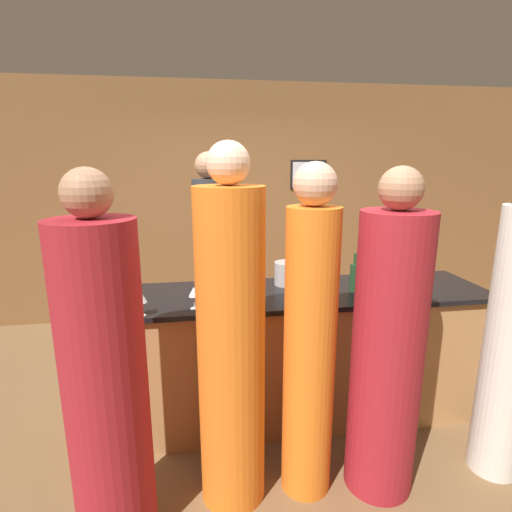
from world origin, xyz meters
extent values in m
plane|color=brown|center=(0.00, 0.00, 0.00)|extent=(14.00, 14.00, 0.00)
cube|color=brown|center=(0.00, 2.16, 1.40)|extent=(8.00, 0.06, 2.80)
cube|color=black|center=(0.74, 2.12, 1.75)|extent=(0.44, 0.02, 0.34)
cube|color=silver|center=(0.74, 2.11, 1.75)|extent=(0.39, 0.00, 0.29)
cube|color=#B27F4C|center=(0.00, 0.00, 0.48)|extent=(2.90, 0.66, 0.96)
cube|color=black|center=(0.00, 0.00, 0.98)|extent=(2.96, 0.72, 0.03)
cylinder|color=#2D2D33|center=(-0.51, 0.78, 0.88)|extent=(0.29, 0.29, 1.76)
sphere|color=#A37556|center=(-0.51, 0.78, 1.88)|extent=(0.23, 0.23, 0.23)
cylinder|color=silver|center=(1.20, -0.74, 0.84)|extent=(0.29, 0.29, 1.68)
cylinder|color=maroon|center=(-1.08, -0.86, 0.84)|extent=(0.40, 0.40, 1.67)
sphere|color=#A37556|center=(-1.08, -0.86, 1.78)|extent=(0.22, 0.22, 0.22)
cylinder|color=maroon|center=(0.42, -0.75, 0.83)|extent=(0.40, 0.40, 1.67)
sphere|color=#A37556|center=(0.42, -0.75, 1.78)|extent=(0.23, 0.23, 0.23)
cylinder|color=orange|center=(-0.02, -0.70, 0.84)|extent=(0.29, 0.29, 1.69)
sphere|color=tan|center=(-0.02, -0.70, 1.80)|extent=(0.23, 0.23, 0.23)
cylinder|color=orange|center=(-0.46, -0.70, 0.90)|extent=(0.37, 0.37, 1.80)
sphere|color=beige|center=(-0.46, -0.70, 1.91)|extent=(0.22, 0.22, 0.22)
cylinder|color=#19381E|center=(0.49, -0.05, 1.09)|extent=(0.07, 0.07, 0.20)
cylinder|color=#19381E|center=(0.49, -0.05, 1.23)|extent=(0.03, 0.03, 0.08)
cylinder|color=black|center=(0.31, 0.24, 1.09)|extent=(0.07, 0.07, 0.20)
cylinder|color=black|center=(0.31, 0.24, 1.22)|extent=(0.03, 0.03, 0.07)
cylinder|color=#19381E|center=(0.88, 0.15, 1.10)|extent=(0.07, 0.07, 0.21)
cylinder|color=#19381E|center=(0.88, 0.15, 1.24)|extent=(0.03, 0.03, 0.07)
cylinder|color=#9E9993|center=(0.04, 0.18, 1.08)|extent=(0.19, 0.19, 0.18)
cylinder|color=silver|center=(-1.28, -0.20, 1.00)|extent=(0.05, 0.05, 0.00)
cylinder|color=silver|center=(-1.28, -0.20, 1.05)|extent=(0.01, 0.01, 0.10)
cone|color=silver|center=(-1.28, -0.20, 1.13)|extent=(0.07, 0.07, 0.07)
cylinder|color=silver|center=(-0.97, -0.32, 1.00)|extent=(0.05, 0.05, 0.00)
cylinder|color=silver|center=(-0.97, -0.32, 1.04)|extent=(0.01, 0.01, 0.08)
cone|color=silver|center=(-0.97, -0.32, 1.12)|extent=(0.08, 0.08, 0.07)
cylinder|color=silver|center=(-0.65, -0.24, 1.00)|extent=(0.05, 0.05, 0.00)
cylinder|color=silver|center=(-0.65, -0.24, 1.04)|extent=(0.01, 0.01, 0.08)
cone|color=silver|center=(-0.65, -0.24, 1.11)|extent=(0.07, 0.07, 0.06)
cylinder|color=silver|center=(-1.39, -0.29, 1.00)|extent=(0.05, 0.05, 0.00)
cylinder|color=silver|center=(-1.39, -0.29, 1.04)|extent=(0.01, 0.01, 0.08)
cone|color=silver|center=(-1.39, -0.29, 1.12)|extent=(0.08, 0.08, 0.07)
cylinder|color=silver|center=(0.86, -0.10, 1.00)|extent=(0.05, 0.05, 0.00)
cylinder|color=silver|center=(0.86, -0.10, 1.04)|extent=(0.01, 0.01, 0.08)
cone|color=silver|center=(0.86, -0.10, 1.10)|extent=(0.07, 0.07, 0.06)
cylinder|color=silver|center=(0.84, -0.29, 1.00)|extent=(0.05, 0.05, 0.00)
cylinder|color=silver|center=(0.84, -0.29, 1.04)|extent=(0.01, 0.01, 0.08)
cone|color=silver|center=(0.84, -0.29, 1.12)|extent=(0.06, 0.06, 0.07)
cylinder|color=silver|center=(-0.25, -0.04, 1.00)|extent=(0.05, 0.05, 0.00)
cylinder|color=silver|center=(-0.25, -0.04, 1.04)|extent=(0.01, 0.01, 0.09)
cone|color=silver|center=(-0.25, -0.04, 1.12)|extent=(0.08, 0.08, 0.06)
camera|label=1|loc=(-0.62, -2.68, 1.92)|focal=28.00mm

